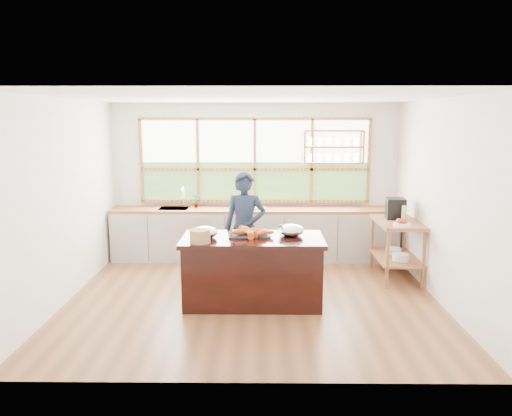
{
  "coord_description": "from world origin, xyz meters",
  "views": [
    {
      "loc": [
        0.11,
        -6.54,
        2.43
      ],
      "look_at": [
        0.04,
        0.15,
        1.23
      ],
      "focal_mm": 35.0,
      "sensor_mm": 36.0,
      "label": 1
    }
  ],
  "objects_px": {
    "cook": "(245,229)",
    "wicker_basket": "(200,236)",
    "island": "(253,270)",
    "espresso_machine": "(395,208)"
  },
  "relations": [
    {
      "from": "island",
      "to": "cook",
      "type": "bearing_deg",
      "value": 99.56
    },
    {
      "from": "cook",
      "to": "wicker_basket",
      "type": "height_order",
      "value": "cook"
    },
    {
      "from": "island",
      "to": "espresso_machine",
      "type": "bearing_deg",
      "value": 30.0
    },
    {
      "from": "island",
      "to": "wicker_basket",
      "type": "bearing_deg",
      "value": -156.61
    },
    {
      "from": "cook",
      "to": "espresso_machine",
      "type": "height_order",
      "value": "cook"
    },
    {
      "from": "cook",
      "to": "espresso_machine",
      "type": "xyz_separation_m",
      "value": [
        2.32,
        0.51,
        0.22
      ]
    },
    {
      "from": "cook",
      "to": "wicker_basket",
      "type": "distance_m",
      "value": 1.17
    },
    {
      "from": "wicker_basket",
      "to": "island",
      "type": "bearing_deg",
      "value": 23.39
    },
    {
      "from": "island",
      "to": "espresso_machine",
      "type": "height_order",
      "value": "espresso_machine"
    },
    {
      "from": "island",
      "to": "wicker_basket",
      "type": "distance_m",
      "value": 0.88
    }
  ]
}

